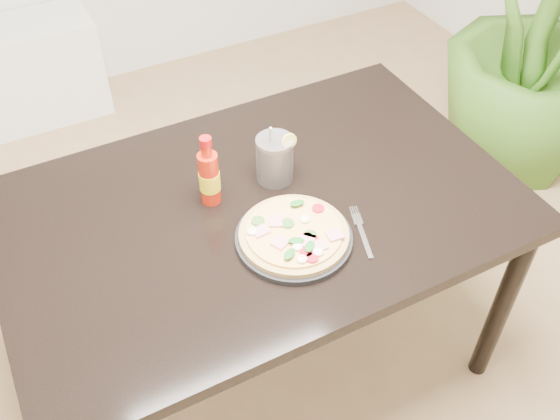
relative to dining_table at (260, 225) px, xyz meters
name	(u,v)px	position (x,y,z in m)	size (l,w,h in m)	color
floor	(309,398)	(0.06, -0.22, -0.67)	(4.50, 4.50, 0.00)	#9E7A51
dining_table	(260,225)	(0.00, 0.00, 0.00)	(1.40, 0.90, 0.75)	black
plate	(294,238)	(0.02, -0.16, 0.09)	(0.30, 0.30, 0.02)	black
pizza	(294,234)	(0.02, -0.17, 0.11)	(0.28, 0.28, 0.03)	tan
hot_sauce_bottle	(209,177)	(-0.11, 0.07, 0.17)	(0.06, 0.06, 0.21)	red
cola_cup	(275,160)	(0.09, 0.08, 0.15)	(0.11, 0.10, 0.19)	black
fork	(361,230)	(0.19, -0.21, 0.09)	(0.08, 0.18, 0.00)	silver
houseplant	(549,25)	(1.54, 0.46, 0.02)	(0.77, 0.77, 1.37)	#3A6B1C
plant_pot	(512,137)	(1.54, 0.46, -0.56)	(0.28, 0.28, 0.22)	brown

